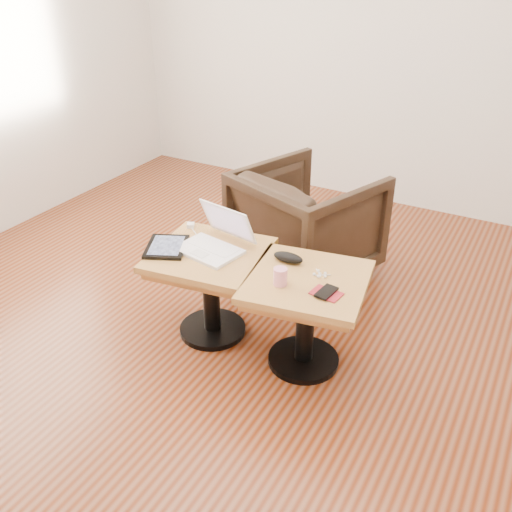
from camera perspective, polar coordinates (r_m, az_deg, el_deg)
The scene contains 11 objects.
room_shell at distance 2.40m, azimuth -1.37°, elevation 16.21°, with size 4.52×4.52×2.71m.
side_table_left at distance 2.96m, azimuth -4.61°, elevation -1.69°, with size 0.62×0.62×0.50m.
side_table_right at distance 2.74m, azimuth 5.06°, elevation -4.47°, with size 0.63×0.63×0.50m.
laptop at distance 2.91m, azimuth -4.13°, elevation 1.53°, with size 0.37×0.36×0.21m.
tablet at distance 2.95m, azimuth -8.94°, elevation 0.93°, with size 0.28×0.31×0.02m.
charging_adapter at distance 3.15m, azimuth -6.56°, elevation 3.08°, with size 0.04×0.04×0.02m, color white.
glasses_case at distance 2.79m, azimuth 3.24°, elevation -0.15°, with size 0.15×0.07×0.05m, color black.
striped_cup at distance 2.60m, azimuth 2.44°, elevation -2.06°, with size 0.06×0.06×0.08m, color #F23A71.
earbuds_tangle at distance 2.70m, azimuth 6.43°, elevation -1.82°, with size 0.08×0.06×0.02m.
phone_on_sleeve at distance 2.57m, azimuth 7.05°, elevation -3.67°, with size 0.14×0.12×0.02m.
armchair at distance 3.55m, azimuth 5.09°, elevation 3.30°, with size 0.73×0.75×0.69m, color black.
Camera 1 is at (1.18, -2.02, 1.90)m, focal length 40.00 mm.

